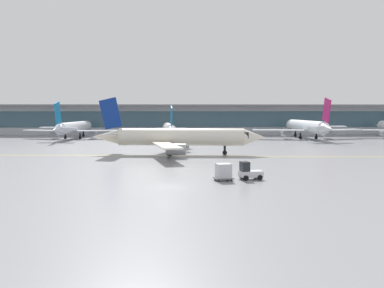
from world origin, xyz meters
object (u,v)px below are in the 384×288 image
Objects in this scene: gate_airplane_2 at (169,129)px; gate_airplane_3 at (306,127)px; gate_airplane_1 at (74,128)px; cargo_dolly_lead at (223,171)px; baggage_tug at (249,172)px; taxiing_regional_jet at (179,138)px.

gate_airplane_2 is 38.04m from gate_airplane_3.
gate_airplane_1 is 0.92× the size of gate_airplane_3.
cargo_dolly_lead is at bearing -149.32° from gate_airplane_1.
cargo_dolly_lead is at bearing 180.00° from baggage_tug.
gate_airplane_2 is 71.87m from baggage_tug.
gate_airplane_1 is at bearing 128.29° from taxiing_regional_jet.
cargo_dolly_lead is (4.95, -27.81, -2.02)m from taxiing_regional_jet.
baggage_tug is at bearing -69.16° from taxiing_regional_jet.
gate_airplane_1 is 1.12× the size of gate_airplane_2.
taxiing_regional_jet reaches higher than gate_airplane_1.
baggage_tug is (-27.31, -67.33, -2.40)m from gate_airplane_3.
gate_airplane_1 is 64.10m from gate_airplane_3.
cargo_dolly_lead is (-3.02, -0.58, 0.16)m from baggage_tug.
baggage_tug is at bearing -0.00° from cargo_dolly_lead.
baggage_tug reaches higher than cargo_dolly_lead.
gate_airplane_3 reaches higher than baggage_tug.
gate_airplane_2 is 43.92m from taxiing_regional_jet.
gate_airplane_1 reaches higher than baggage_tug.
cargo_dolly_lead is (33.70, -70.79, -1.97)m from gate_airplane_1.
taxiing_regional_jet is 28.46m from baggage_tug.
gate_airplane_1 is at bearing 106.68° from baggage_tug.
gate_airplane_3 reaches higher than taxiing_regional_jet.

